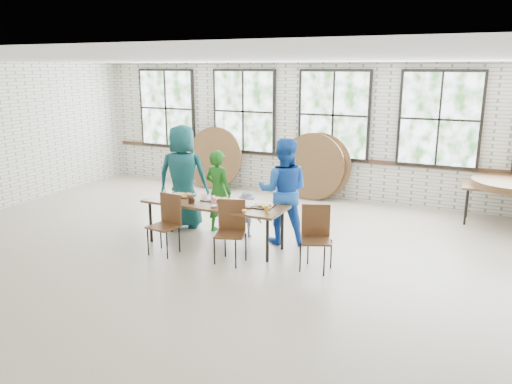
# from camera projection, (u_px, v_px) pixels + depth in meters

# --- Properties ---
(room) EXTENTS (12.00, 12.00, 12.00)m
(room) POSITION_uv_depth(u_px,v_px,m) (333.00, 117.00, 10.95)
(room) COLOR #B6A591
(room) RESTS_ON ground
(dining_table) EXTENTS (2.41, 0.82, 0.74)m
(dining_table) POSITION_uv_depth(u_px,v_px,m) (215.00, 206.00, 8.18)
(dining_table) COLOR brown
(dining_table) RESTS_ON ground
(chair_near_left) EXTENTS (0.47, 0.46, 0.95)m
(chair_near_left) POSITION_uv_depth(u_px,v_px,m) (167.00, 219.00, 7.92)
(chair_near_left) COLOR #52321B
(chair_near_left) RESTS_ON ground
(chair_near_right) EXTENTS (0.53, 0.52, 0.95)m
(chair_near_right) POSITION_uv_depth(u_px,v_px,m) (231.00, 226.00, 7.57)
(chair_near_right) COLOR #52321B
(chair_near_right) RESTS_ON ground
(chair_spare) EXTENTS (0.54, 0.53, 0.95)m
(chair_spare) POSITION_uv_depth(u_px,v_px,m) (316.00, 232.00, 7.30)
(chair_spare) COLOR #52321B
(chair_spare) RESTS_ON ground
(adult_teal) EXTENTS (1.07, 0.85, 1.90)m
(adult_teal) POSITION_uv_depth(u_px,v_px,m) (183.00, 177.00, 9.10)
(adult_teal) COLOR #164854
(adult_teal) RESTS_ON ground
(adult_green) EXTENTS (0.61, 0.46, 1.50)m
(adult_green) POSITION_uv_depth(u_px,v_px,m) (218.00, 192.00, 8.85)
(adult_green) COLOR #1C621A
(adult_green) RESTS_ON ground
(toddler) EXTENTS (0.54, 0.34, 0.80)m
(toddler) POSITION_uv_depth(u_px,v_px,m) (247.00, 214.00, 8.70)
(toddler) COLOR #131B3E
(toddler) RESTS_ON ground
(adult_blue) EXTENTS (1.02, 0.89, 1.78)m
(adult_blue) POSITION_uv_depth(u_px,v_px,m) (283.00, 191.00, 8.31)
(adult_blue) COLOR blue
(adult_blue) RESTS_ON ground
(tabletop_clutter) EXTENTS (2.00, 0.62, 0.11)m
(tabletop_clutter) POSITION_uv_depth(u_px,v_px,m) (221.00, 202.00, 8.10)
(tabletop_clutter) COLOR black
(tabletop_clutter) RESTS_ON dining_table
(round_tops_leaning) EXTENTS (4.18, 0.45, 1.49)m
(round_tops_leaning) POSITION_uv_depth(u_px,v_px,m) (262.00, 162.00, 11.66)
(round_tops_leaning) COLOR brown
(round_tops_leaning) RESTS_ON ground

